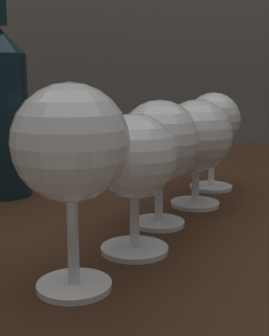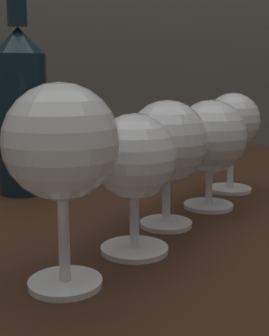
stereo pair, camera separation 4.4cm
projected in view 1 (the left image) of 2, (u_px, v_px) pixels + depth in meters
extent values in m
cube|color=#382114|center=(137.00, 198.00, 0.70)|extent=(1.51, 0.91, 0.03)
cylinder|color=white|center=(74.00, 286.00, 0.38)|extent=(0.06, 0.06, 0.00)
cylinder|color=white|center=(73.00, 233.00, 0.37)|extent=(0.01, 0.01, 0.08)
sphere|color=white|center=(70.00, 143.00, 0.35)|extent=(0.09, 0.09, 0.09)
ellipsoid|color=maroon|center=(71.00, 146.00, 0.35)|extent=(0.08, 0.08, 0.03)
cylinder|color=white|center=(134.00, 249.00, 0.45)|extent=(0.06, 0.06, 0.00)
cylinder|color=white|center=(134.00, 216.00, 0.45)|extent=(0.01, 0.01, 0.06)
sphere|color=white|center=(134.00, 156.00, 0.44)|extent=(0.08, 0.08, 0.08)
ellipsoid|color=#EACC66|center=(134.00, 160.00, 0.44)|extent=(0.07, 0.07, 0.03)
cylinder|color=white|center=(159.00, 223.00, 0.53)|extent=(0.06, 0.06, 0.00)
cylinder|color=white|center=(159.00, 194.00, 0.53)|extent=(0.01, 0.01, 0.06)
sphere|color=white|center=(159.00, 141.00, 0.51)|extent=(0.09, 0.09, 0.09)
ellipsoid|color=pink|center=(159.00, 143.00, 0.51)|extent=(0.08, 0.08, 0.04)
cylinder|color=white|center=(195.00, 204.00, 0.61)|extent=(0.06, 0.06, 0.00)
cylinder|color=white|center=(195.00, 180.00, 0.60)|extent=(0.01, 0.01, 0.06)
sphere|color=white|center=(197.00, 136.00, 0.59)|extent=(0.09, 0.09, 0.09)
ellipsoid|color=gold|center=(197.00, 138.00, 0.59)|extent=(0.08, 0.08, 0.03)
cylinder|color=white|center=(211.00, 187.00, 0.70)|extent=(0.06, 0.06, 0.00)
cylinder|color=white|center=(212.00, 161.00, 0.69)|extent=(0.01, 0.01, 0.07)
sphere|color=white|center=(213.00, 120.00, 0.68)|extent=(0.08, 0.08, 0.08)
ellipsoid|color=#380711|center=(213.00, 124.00, 0.68)|extent=(0.07, 0.07, 0.02)
cylinder|color=#0F232D|center=(3.00, 126.00, 0.64)|extent=(0.07, 0.07, 0.19)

